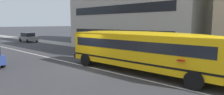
% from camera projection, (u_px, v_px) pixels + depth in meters
% --- Properties ---
extents(ground_plane, '(400.00, 400.00, 0.00)m').
position_uv_depth(ground_plane, '(90.00, 67.00, 14.14)').
color(ground_plane, '#38383D').
extents(sidewalk_far, '(120.00, 3.00, 0.01)m').
position_uv_depth(sidewalk_far, '(147.00, 54.00, 20.18)').
color(sidewalk_far, gray).
rests_on(sidewalk_far, ground_plane).
extents(lane_centreline, '(110.00, 0.16, 0.01)m').
position_uv_depth(lane_centreline, '(90.00, 67.00, 14.14)').
color(lane_centreline, silver).
rests_on(lane_centreline, ground_plane).
extents(school_bus, '(12.43, 2.95, 2.77)m').
position_uv_depth(school_bus, '(142.00, 48.00, 12.44)').
color(school_bus, yellow).
rests_on(school_bus, ground_plane).
extents(parked_car_grey_mid_block, '(3.99, 2.05, 1.64)m').
position_uv_depth(parked_car_grey_mid_block, '(28.00, 37.00, 33.55)').
color(parked_car_grey_mid_block, gray).
rests_on(parked_car_grey_mid_block, ground_plane).
extents(apartment_block_far_left, '(19.73, 12.49, 13.30)m').
position_uv_depth(apartment_block_far_left, '(141.00, 2.00, 28.93)').
color(apartment_block_far_left, '#B7B7B2').
rests_on(apartment_block_far_left, ground_plane).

